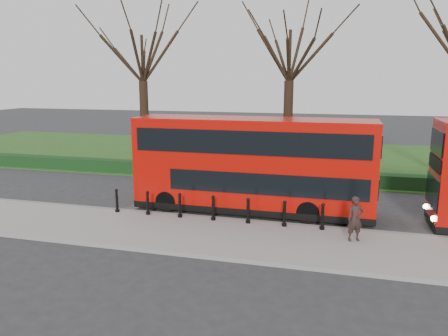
% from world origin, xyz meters
% --- Properties ---
extents(ground, '(120.00, 120.00, 0.00)m').
position_xyz_m(ground, '(0.00, 0.00, 0.00)').
color(ground, '#28282B').
rests_on(ground, ground).
extents(pavement, '(60.00, 4.00, 0.15)m').
position_xyz_m(pavement, '(0.00, -3.00, 0.07)').
color(pavement, gray).
rests_on(pavement, ground).
extents(kerb, '(60.00, 0.25, 0.16)m').
position_xyz_m(kerb, '(0.00, -1.00, 0.07)').
color(kerb, slate).
rests_on(kerb, ground).
extents(grass_verge, '(60.00, 18.00, 0.06)m').
position_xyz_m(grass_verge, '(0.00, 15.00, 0.03)').
color(grass_verge, '#244918').
rests_on(grass_verge, ground).
extents(hedge, '(60.00, 0.90, 0.80)m').
position_xyz_m(hedge, '(0.00, 6.80, 0.40)').
color(hedge, black).
rests_on(hedge, ground).
extents(yellow_line_outer, '(60.00, 0.10, 0.01)m').
position_xyz_m(yellow_line_outer, '(0.00, -0.70, 0.01)').
color(yellow_line_outer, yellow).
rests_on(yellow_line_outer, ground).
extents(yellow_line_inner, '(60.00, 0.10, 0.01)m').
position_xyz_m(yellow_line_inner, '(0.00, -0.50, 0.01)').
color(yellow_line_inner, yellow).
rests_on(yellow_line_inner, ground).
extents(tree_left, '(6.74, 6.74, 10.53)m').
position_xyz_m(tree_left, '(-8.00, 10.00, 7.65)').
color(tree_left, black).
rests_on(tree_left, ground).
extents(tree_mid, '(6.79, 6.79, 10.61)m').
position_xyz_m(tree_mid, '(2.00, 10.00, 7.70)').
color(tree_mid, black).
rests_on(tree_mid, ground).
extents(bollard_row, '(9.03, 0.15, 1.00)m').
position_xyz_m(bollard_row, '(0.37, -1.35, 0.65)').
color(bollard_row, black).
rests_on(bollard_row, pavement).
extents(bus_lead, '(10.63, 2.44, 4.23)m').
position_xyz_m(bus_lead, '(1.58, 0.75, 2.13)').
color(bus_lead, '#AC0B05').
rests_on(bus_lead, ground).
extents(pedestrian, '(0.71, 0.61, 1.65)m').
position_xyz_m(pedestrian, '(6.00, -2.29, 0.98)').
color(pedestrian, '#2D1E1C').
rests_on(pedestrian, pavement).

